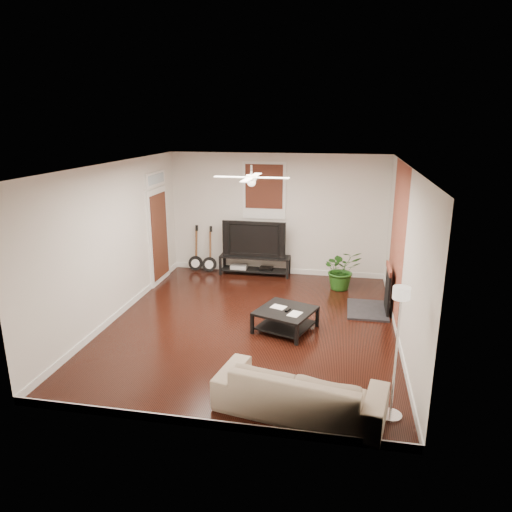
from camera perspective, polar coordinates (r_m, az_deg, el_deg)
The scene contains 14 objects.
room at distance 7.97m, azimuth -0.54°, elevation 0.94°, with size 5.01×6.01×2.81m.
brick_accent at distance 8.85m, azimuth 16.79°, elevation 1.78°, with size 0.02×2.20×2.80m, color #A24534.
fireplace at distance 9.09m, azimuth 14.51°, elevation -3.86°, with size 0.80×1.10×0.92m, color black.
window_back at distance 10.78m, azimuth 0.99°, elevation 7.93°, with size 1.00×0.06×1.30m, color #3D1710.
door_left at distance 10.49m, azimuth -11.78°, elevation 3.46°, with size 0.08×1.00×2.50m, color white.
tv_stand at distance 11.01m, azimuth -0.13°, elevation -1.09°, with size 1.64×0.44×0.46m, color black.
tv at distance 10.85m, azimuth -0.11°, elevation 2.21°, with size 1.47×0.19×0.84m, color black.
coffee_table at distance 8.17m, azimuth 3.59°, elevation -7.76°, with size 0.89×0.89×0.37m, color black.
sofa at distance 6.02m, azimuth 5.36°, elevation -15.88°, with size 2.08×0.81×0.61m, color tan.
floor_lamp at distance 5.87m, azimuth 16.65°, elevation -11.36°, with size 0.28×0.28×1.69m, color white, non-canonical shape.
potted_plant at distance 10.16m, azimuth 10.38°, elevation -1.60°, with size 0.79×0.69×0.88m, color #225919.
guitar_left at distance 11.24m, azimuth -7.41°, elevation 0.88°, with size 0.34×0.24×1.11m, color black, non-canonical shape.
guitar_right at distance 11.11m, azimuth -5.74°, elevation 0.75°, with size 0.34×0.24×1.11m, color black, non-canonical shape.
ceiling_fan at distance 7.75m, azimuth -0.56°, elevation 9.54°, with size 1.24×1.24×0.32m, color white, non-canonical shape.
Camera 1 is at (1.51, -7.54, 3.49)m, focal length 32.89 mm.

